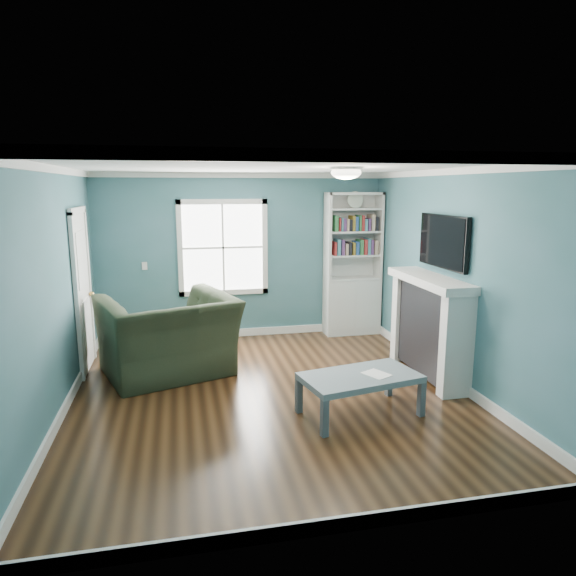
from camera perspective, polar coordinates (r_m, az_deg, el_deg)
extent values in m
plane|color=black|center=(6.10, -1.96, -11.79)|extent=(5.00, 5.00, 0.00)
plane|color=#306265|center=(8.17, -5.11, 3.50)|extent=(4.50, 0.00, 4.50)
plane|color=#306265|center=(3.36, 5.44, -7.54)|extent=(4.50, 0.00, 4.50)
plane|color=#306265|center=(5.78, -24.58, -0.61)|extent=(0.00, 5.00, 5.00)
plane|color=#306265|center=(6.50, 17.90, 1.05)|extent=(0.00, 5.00, 5.00)
plane|color=white|center=(5.63, -2.14, 13.40)|extent=(5.00, 5.00, 0.00)
cube|color=white|center=(8.41, -4.95, -4.92)|extent=(4.50, 0.03, 0.12)
cube|color=white|center=(3.95, 5.01, -24.78)|extent=(4.50, 0.03, 0.12)
cube|color=white|center=(6.13, -23.49, -12.03)|extent=(0.03, 5.00, 0.12)
cube|color=white|center=(6.80, 17.16, -9.29)|extent=(0.03, 5.00, 0.12)
cube|color=white|center=(8.08, -5.25, 12.38)|extent=(4.50, 0.04, 0.08)
cube|color=white|center=(3.21, 5.75, 14.39)|extent=(4.50, 0.04, 0.08)
cube|color=white|center=(5.68, -25.41, 11.94)|extent=(0.04, 5.00, 0.08)
cube|color=white|center=(6.40, 18.42, 12.22)|extent=(0.04, 5.00, 0.08)
cube|color=white|center=(8.11, -7.23, 4.48)|extent=(1.24, 0.01, 1.34)
cube|color=white|center=(8.07, -11.91, 4.29)|extent=(0.08, 0.06, 1.50)
cube|color=white|center=(8.18, -2.60, 4.61)|extent=(0.08, 0.06, 1.50)
cube|color=white|center=(8.21, -7.10, -0.46)|extent=(1.40, 0.06, 0.08)
cube|color=white|center=(8.05, -7.35, 9.49)|extent=(1.40, 0.06, 0.08)
cube|color=white|center=(8.10, -7.22, 4.46)|extent=(1.24, 0.03, 0.03)
cube|color=white|center=(8.10, -7.22, 4.46)|extent=(0.03, 0.03, 1.34)
cube|color=silver|center=(8.52, 7.07, -2.04)|extent=(0.90, 0.35, 0.90)
cube|color=silver|center=(8.20, 4.41, 5.66)|extent=(0.04, 0.35, 1.40)
cube|color=silver|center=(8.49, 10.02, 5.70)|extent=(0.04, 0.35, 1.40)
cube|color=silver|center=(8.49, 6.89, 5.79)|extent=(0.90, 0.02, 1.40)
cube|color=silver|center=(8.30, 7.38, 10.36)|extent=(0.90, 0.35, 0.04)
cube|color=silver|center=(8.42, 7.15, 1.08)|extent=(0.84, 0.33, 0.03)
cube|color=silver|center=(8.37, 7.21, 3.64)|extent=(0.84, 0.33, 0.03)
cube|color=silver|center=(8.33, 7.27, 6.23)|extent=(0.84, 0.33, 0.03)
cube|color=silver|center=(8.31, 7.33, 8.71)|extent=(0.84, 0.33, 0.03)
cube|color=maroon|center=(8.33, 7.28, 4.47)|extent=(0.70, 0.25, 0.22)
cube|color=teal|center=(8.30, 7.34, 7.08)|extent=(0.70, 0.25, 0.22)
cylinder|color=beige|center=(8.25, 7.48, 9.70)|extent=(0.26, 0.06, 0.26)
cube|color=black|center=(6.74, 15.52, -4.57)|extent=(0.30, 1.20, 1.10)
cube|color=black|center=(6.79, 15.28, -6.21)|extent=(0.22, 0.65, 0.70)
cube|color=silver|center=(6.17, 18.22, -6.18)|extent=(0.36, 0.16, 1.20)
cube|color=silver|center=(7.31, 12.97, -3.23)|extent=(0.36, 0.16, 1.20)
cube|color=silver|center=(6.58, 15.50, 0.86)|extent=(0.44, 1.58, 0.10)
cube|color=black|center=(6.59, 16.88, 4.98)|extent=(0.06, 1.10, 0.65)
cube|color=silver|center=(7.18, -21.86, -0.54)|extent=(0.04, 0.80, 2.05)
cube|color=white|center=(6.74, -22.41, -1.29)|extent=(0.05, 0.08, 2.13)
cube|color=white|center=(7.61, -21.23, 0.13)|extent=(0.05, 0.08, 2.13)
cube|color=white|center=(7.05, -22.41, 7.97)|extent=(0.05, 0.98, 0.08)
sphere|color=#BF8C3F|center=(7.47, -20.99, -0.63)|extent=(0.07, 0.07, 0.07)
ellipsoid|color=white|center=(5.94, 6.48, 12.64)|extent=(0.34, 0.34, 0.15)
cylinder|color=white|center=(5.94, 6.49, 13.07)|extent=(0.38, 0.38, 0.03)
cube|color=white|center=(8.13, -15.65, 2.38)|extent=(0.08, 0.01, 0.12)
imported|color=#212D1C|center=(6.71, -13.24, -3.79)|extent=(1.81, 1.48, 1.37)
cube|color=#464D54|center=(5.11, 4.08, -14.23)|extent=(0.08, 0.08, 0.38)
cube|color=#464D54|center=(5.69, 14.61, -11.85)|extent=(0.08, 0.08, 0.38)
cube|color=#464D54|center=(5.60, 1.21, -11.86)|extent=(0.08, 0.08, 0.38)
cube|color=#464D54|center=(6.14, 11.15, -9.99)|extent=(0.08, 0.08, 0.38)
cube|color=slate|center=(5.53, 8.02, -9.83)|extent=(1.32, 0.89, 0.07)
cube|color=white|center=(5.55, 9.81, -9.40)|extent=(0.31, 0.34, 0.00)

